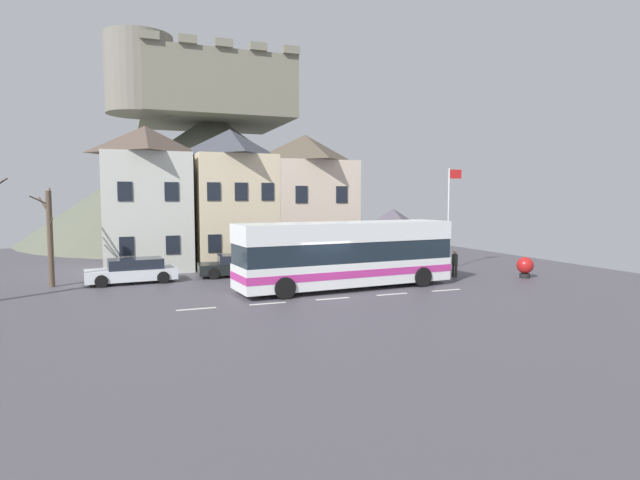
{
  "coord_description": "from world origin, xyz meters",
  "views": [
    {
      "loc": [
        -8.6,
        -22.5,
        4.52
      ],
      "look_at": [
        1.36,
        3.8,
        2.2
      ],
      "focal_mm": 28.92,
      "sensor_mm": 36.0,
      "label": 1
    }
  ],
  "objects_px": {
    "townhouse_00": "(147,198)",
    "parked_car_01": "(239,265)",
    "parked_car_00": "(133,271)",
    "harbour_buoy": "(525,266)",
    "pedestrian_01": "(440,262)",
    "public_bench": "(411,259)",
    "flagpole": "(450,210)",
    "transit_bus": "(346,255)",
    "pedestrian_00": "(455,262)",
    "bare_tree_01": "(50,236)",
    "hilltop_castle": "(212,171)",
    "bus_shelter": "(393,221)",
    "parked_car_02": "(387,259)",
    "townhouse_01": "(231,197)",
    "townhouse_02": "(305,198)",
    "pedestrian_02": "(416,261)"
  },
  "relations": [
    {
      "from": "hilltop_castle",
      "to": "pedestrian_00",
      "type": "relative_size",
      "value": 25.14
    },
    {
      "from": "townhouse_01",
      "to": "pedestrian_02",
      "type": "height_order",
      "value": "townhouse_01"
    },
    {
      "from": "townhouse_02",
      "to": "public_bench",
      "type": "bearing_deg",
      "value": -45.03
    },
    {
      "from": "townhouse_01",
      "to": "transit_bus",
      "type": "distance_m",
      "value": 12.39
    },
    {
      "from": "pedestrian_02",
      "to": "harbour_buoy",
      "type": "relative_size",
      "value": 1.39
    },
    {
      "from": "townhouse_00",
      "to": "bare_tree_01",
      "type": "height_order",
      "value": "townhouse_00"
    },
    {
      "from": "flagpole",
      "to": "harbour_buoy",
      "type": "xyz_separation_m",
      "value": [
        1.97,
        -4.5,
        -3.05
      ]
    },
    {
      "from": "parked_car_02",
      "to": "pedestrian_02",
      "type": "xyz_separation_m",
      "value": [
        0.04,
        -3.53,
        0.27
      ]
    },
    {
      "from": "public_bench",
      "to": "hilltop_castle",
      "type": "bearing_deg",
      "value": 107.49
    },
    {
      "from": "townhouse_02",
      "to": "flagpole",
      "type": "height_order",
      "value": "townhouse_02"
    },
    {
      "from": "parked_car_01",
      "to": "flagpole",
      "type": "relative_size",
      "value": 0.72
    },
    {
      "from": "townhouse_02",
      "to": "bare_tree_01",
      "type": "xyz_separation_m",
      "value": [
        -15.64,
        -5.76,
        -1.89
      ]
    },
    {
      "from": "hilltop_castle",
      "to": "bare_tree_01",
      "type": "bearing_deg",
      "value": -114.51
    },
    {
      "from": "townhouse_00",
      "to": "harbour_buoy",
      "type": "height_order",
      "value": "townhouse_00"
    },
    {
      "from": "pedestrian_00",
      "to": "bare_tree_01",
      "type": "height_order",
      "value": "bare_tree_01"
    },
    {
      "from": "bare_tree_01",
      "to": "townhouse_01",
      "type": "bearing_deg",
      "value": 29.41
    },
    {
      "from": "townhouse_02",
      "to": "parked_car_01",
      "type": "bearing_deg",
      "value": -137.27
    },
    {
      "from": "pedestrian_00",
      "to": "pedestrian_01",
      "type": "bearing_deg",
      "value": 171.23
    },
    {
      "from": "parked_car_02",
      "to": "hilltop_castle",
      "type": "bearing_deg",
      "value": -80.86
    },
    {
      "from": "townhouse_01",
      "to": "flagpole",
      "type": "xyz_separation_m",
      "value": [
        12.31,
        -7.53,
        -0.83
      ]
    },
    {
      "from": "townhouse_01",
      "to": "bus_shelter",
      "type": "xyz_separation_m",
      "value": [
        8.3,
        -7.51,
        -1.43
      ]
    },
    {
      "from": "bare_tree_01",
      "to": "parked_car_01",
      "type": "bearing_deg",
      "value": 1.51
    },
    {
      "from": "pedestrian_00",
      "to": "flagpole",
      "type": "xyz_separation_m",
      "value": [
        1.5,
        2.76,
        2.84
      ]
    },
    {
      "from": "public_bench",
      "to": "transit_bus",
      "type": "bearing_deg",
      "value": -140.51
    },
    {
      "from": "townhouse_02",
      "to": "parked_car_00",
      "type": "relative_size",
      "value": 1.91
    },
    {
      "from": "townhouse_01",
      "to": "parked_car_00",
      "type": "distance_m",
      "value": 9.64
    },
    {
      "from": "hilltop_castle",
      "to": "pedestrian_00",
      "type": "xyz_separation_m",
      "value": [
        8.59,
        -31.95,
        -6.55
      ]
    },
    {
      "from": "flagpole",
      "to": "bare_tree_01",
      "type": "xyz_separation_m",
      "value": [
        -22.62,
        1.71,
        -1.13
      ]
    },
    {
      "from": "pedestrian_01",
      "to": "public_bench",
      "type": "bearing_deg",
      "value": 79.38
    },
    {
      "from": "pedestrian_02",
      "to": "townhouse_00",
      "type": "bearing_deg",
      "value": 148.0
    },
    {
      "from": "pedestrian_02",
      "to": "public_bench",
      "type": "xyz_separation_m",
      "value": [
        1.91,
        3.8,
        -0.42
      ]
    },
    {
      "from": "parked_car_02",
      "to": "pedestrian_00",
      "type": "bearing_deg",
      "value": 109.21
    },
    {
      "from": "parked_car_01",
      "to": "pedestrian_02",
      "type": "bearing_deg",
      "value": 161.93
    },
    {
      "from": "townhouse_00",
      "to": "parked_car_01",
      "type": "relative_size",
      "value": 1.96
    },
    {
      "from": "bus_shelter",
      "to": "harbour_buoy",
      "type": "distance_m",
      "value": 7.88
    },
    {
      "from": "hilltop_castle",
      "to": "parked_car_00",
      "type": "xyz_separation_m",
      "value": [
        -8.66,
        -27.68,
        -6.78
      ]
    },
    {
      "from": "townhouse_02",
      "to": "parked_car_00",
      "type": "xyz_separation_m",
      "value": [
        -11.77,
        -5.96,
        -3.83
      ]
    },
    {
      "from": "townhouse_02",
      "to": "transit_bus",
      "type": "bearing_deg",
      "value": -99.16
    },
    {
      "from": "bus_shelter",
      "to": "pedestrian_01",
      "type": "height_order",
      "value": "bus_shelter"
    },
    {
      "from": "bus_shelter",
      "to": "pedestrian_02",
      "type": "relative_size",
      "value": 2.35
    },
    {
      "from": "transit_bus",
      "to": "bus_shelter",
      "type": "height_order",
      "value": "bus_shelter"
    },
    {
      "from": "pedestrian_00",
      "to": "harbour_buoy",
      "type": "distance_m",
      "value": 3.89
    },
    {
      "from": "bus_shelter",
      "to": "bare_tree_01",
      "type": "bearing_deg",
      "value": 174.79
    },
    {
      "from": "townhouse_01",
      "to": "pedestrian_00",
      "type": "xyz_separation_m",
      "value": [
        10.81,
        -10.28,
        -3.67
      ]
    },
    {
      "from": "transit_bus",
      "to": "bare_tree_01",
      "type": "height_order",
      "value": "bare_tree_01"
    },
    {
      "from": "hilltop_castle",
      "to": "parked_car_01",
      "type": "distance_m",
      "value": 28.21
    },
    {
      "from": "parked_car_02",
      "to": "parked_car_01",
      "type": "bearing_deg",
      "value": -5.73
    },
    {
      "from": "parked_car_01",
      "to": "parked_car_02",
      "type": "xyz_separation_m",
      "value": [
        9.47,
        -0.22,
        -0.01
      ]
    },
    {
      "from": "townhouse_00",
      "to": "harbour_buoy",
      "type": "bearing_deg",
      "value": -30.58
    },
    {
      "from": "parked_car_00",
      "to": "harbour_buoy",
      "type": "xyz_separation_m",
      "value": [
        20.72,
        -6.01,
        0.03
      ]
    }
  ]
}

